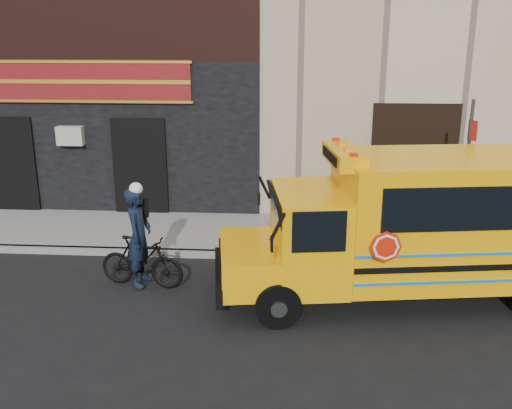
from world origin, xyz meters
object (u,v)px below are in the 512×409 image
object	(u,v)px
cyclist	(139,239)
bicycle	(142,262)
school_bus	(425,222)
sign_pole	(466,172)

from	to	relation	value
cyclist	bicycle	bearing A→B (deg)	-100.77
school_bus	bicycle	bearing A→B (deg)	178.83
sign_pole	school_bus	bearing A→B (deg)	-119.65
sign_pole	bicycle	bearing A→B (deg)	-161.53
school_bus	bicycle	xyz separation A→B (m)	(-5.41, 0.11, -0.99)
school_bus	cyclist	bearing A→B (deg)	178.77
sign_pole	bicycle	distance (m)	7.27
bicycle	school_bus	bearing A→B (deg)	-81.42
school_bus	sign_pole	world-z (taller)	sign_pole
bicycle	cyclist	bearing A→B (deg)	86.07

